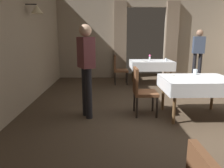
# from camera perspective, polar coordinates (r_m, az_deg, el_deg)

# --- Properties ---
(ground) EXTENTS (10.08, 10.08, 0.00)m
(ground) POSITION_cam_1_polar(r_m,az_deg,el_deg) (4.21, 18.31, -9.05)
(ground) COLOR #4C3D2D
(wall_back) EXTENTS (6.40, 0.27, 3.00)m
(wall_back) POSITION_cam_1_polar(r_m,az_deg,el_deg) (7.97, 8.94, 12.66)
(wall_back) COLOR gray
(wall_back) RESTS_ON ground
(dining_table_mid) EXTENTS (1.27, 0.99, 0.75)m
(dining_table_mid) POSITION_cam_1_polar(r_m,az_deg,el_deg) (4.31, 21.70, 0.33)
(dining_table_mid) COLOR brown
(dining_table_mid) RESTS_ON ground
(dining_table_far) EXTENTS (1.33, 0.90, 0.75)m
(dining_table_far) POSITION_cam_1_polar(r_m,az_deg,el_deg) (6.92, 10.48, 5.34)
(dining_table_far) COLOR brown
(dining_table_far) RESTS_ON ground
(chair_mid_left) EXTENTS (0.45, 0.44, 0.93)m
(chair_mid_left) POSITION_cam_1_polar(r_m,az_deg,el_deg) (4.15, 7.89, -1.36)
(chair_mid_left) COLOR black
(chair_mid_left) RESTS_ON ground
(chair_far_left) EXTENTS (0.44, 0.44, 0.93)m
(chair_far_left) POSITION_cam_1_polar(r_m,az_deg,el_deg) (6.81, 1.73, 4.28)
(chair_far_left) COLOR black
(chair_far_left) RESTS_ON ground
(plate_mid_a) EXTENTS (0.18, 0.18, 0.01)m
(plate_mid_a) POSITION_cam_1_polar(r_m,az_deg,el_deg) (4.39, 15.35, 2.30)
(plate_mid_a) COLOR white
(plate_mid_a) RESTS_ON dining_table_mid
(glass_mid_b) EXTENTS (0.08, 0.08, 0.12)m
(glass_mid_b) POSITION_cam_1_polar(r_m,az_deg,el_deg) (4.59, 21.37, 2.98)
(glass_mid_b) COLOR silver
(glass_mid_b) RESTS_ON dining_table_mid
(flower_vase_far) EXTENTS (0.07, 0.07, 0.19)m
(flower_vase_far) POSITION_cam_1_polar(r_m,az_deg,el_deg) (6.95, 10.08, 7.06)
(flower_vase_far) COLOR silver
(flower_vase_far) RESTS_ON dining_table_far
(plate_far_b) EXTENTS (0.21, 0.21, 0.01)m
(plate_far_b) POSITION_cam_1_polar(r_m,az_deg,el_deg) (6.69, 8.62, 6.07)
(plate_far_b) COLOR white
(plate_far_b) RESTS_ON dining_table_far
(glass_far_c) EXTENTS (0.07, 0.07, 0.09)m
(glass_far_c) POSITION_cam_1_polar(r_m,az_deg,el_deg) (6.89, 14.29, 6.34)
(glass_far_c) COLOR silver
(glass_far_c) RESTS_ON dining_table_far
(person_waiter_by_doorway) EXTENTS (0.36, 0.42, 1.72)m
(person_waiter_by_doorway) POSITION_cam_1_polar(r_m,az_deg,el_deg) (3.93, -6.92, 5.44)
(person_waiter_by_doorway) COLOR black
(person_waiter_by_doorway) RESTS_ON ground
(person_diner_standing_aside) EXTENTS (0.39, 0.27, 1.72)m
(person_diner_standing_aside) POSITION_cam_1_polar(r_m,az_deg,el_deg) (7.70, 22.06, 8.16)
(person_diner_standing_aside) COLOR black
(person_diner_standing_aside) RESTS_ON ground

